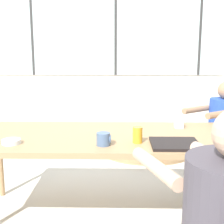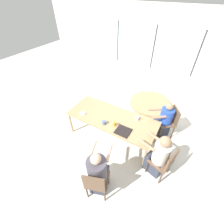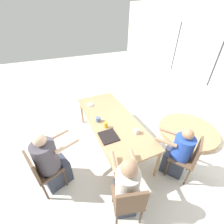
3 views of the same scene
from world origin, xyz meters
The scene contains 10 objects.
ground_plane centered at (0.00, 0.00, 0.00)m, with size 16.00×16.00×0.00m, color beige.
wall_back_with_windows centered at (0.00, 2.68, 1.42)m, with size 8.40×0.08×2.80m.
dining_table centered at (0.00, 0.00, 0.65)m, with size 2.19×0.90×0.70m.
person_man_teal_shirt centered at (1.10, 0.77, 0.46)m, with size 0.65×0.58×1.04m.
food_tray_dark centered at (0.44, -0.26, 0.71)m, with size 0.33×0.30×0.02m.
coffee_mug centered at (-0.05, -0.27, 0.75)m, with size 0.10×0.09×0.09m.
juice_glass centered at (0.18, -0.21, 0.76)m, with size 0.07×0.07×0.12m.
milk_carton_small centered at (0.56, 0.24, 0.75)m, with size 0.07×0.07×0.09m.
bowl_white_shallow centered at (-0.70, -0.25, 0.72)m, with size 0.13×0.13×0.03m.
folded_table_stack centered at (0.43, 1.86, 0.06)m, with size 1.38×1.38×0.12m.
Camera 1 is at (0.05, -2.32, 1.33)m, focal length 50.00 mm.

